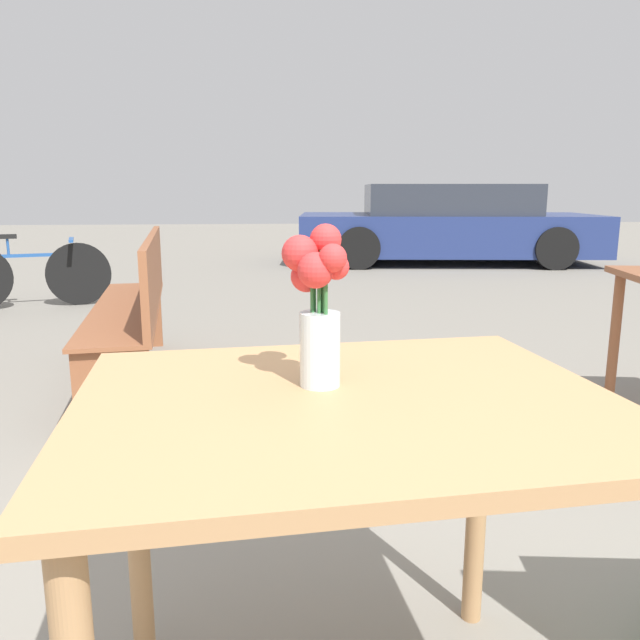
{
  "coord_description": "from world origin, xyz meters",
  "views": [
    {
      "loc": [
        -0.15,
        -1.04,
        1.1
      ],
      "look_at": [
        -0.04,
        0.06,
        0.87
      ],
      "focal_mm": 35.0,
      "sensor_mm": 36.0,
      "label": 1
    }
  ],
  "objects_px": {
    "flower_vase": "(318,306)",
    "bench_near": "(140,302)",
    "table_front": "(347,452)",
    "parked_car": "(446,225)",
    "bicycle": "(30,274)"
  },
  "relations": [
    {
      "from": "table_front",
      "to": "bicycle",
      "type": "bearing_deg",
      "value": 114.8
    },
    {
      "from": "bicycle",
      "to": "flower_vase",
      "type": "bearing_deg",
      "value": -65.36
    },
    {
      "from": "flower_vase",
      "to": "bench_near",
      "type": "xyz_separation_m",
      "value": [
        -0.79,
        2.45,
        -0.42
      ]
    },
    {
      "from": "table_front",
      "to": "bicycle",
      "type": "xyz_separation_m",
      "value": [
        -2.33,
        5.04,
        -0.32
      ]
    },
    {
      "from": "flower_vase",
      "to": "parked_car",
      "type": "xyz_separation_m",
      "value": [
        2.74,
        8.32,
        -0.32
      ]
    },
    {
      "from": "table_front",
      "to": "bench_near",
      "type": "bearing_deg",
      "value": 108.42
    },
    {
      "from": "bench_near",
      "to": "bicycle",
      "type": "xyz_separation_m",
      "value": [
        -1.49,
        2.52,
        -0.16
      ]
    },
    {
      "from": "bicycle",
      "to": "table_front",
      "type": "bearing_deg",
      "value": -65.2
    },
    {
      "from": "parked_car",
      "to": "flower_vase",
      "type": "bearing_deg",
      "value": -108.23
    },
    {
      "from": "flower_vase",
      "to": "bicycle",
      "type": "xyz_separation_m",
      "value": [
        -2.28,
        4.97,
        -0.57
      ]
    },
    {
      "from": "table_front",
      "to": "parked_car",
      "type": "relative_size",
      "value": 0.22
    },
    {
      "from": "bench_near",
      "to": "bicycle",
      "type": "distance_m",
      "value": 2.93
    },
    {
      "from": "parked_car",
      "to": "bench_near",
      "type": "bearing_deg",
      "value": -121.06
    },
    {
      "from": "bicycle",
      "to": "parked_car",
      "type": "height_order",
      "value": "parked_car"
    },
    {
      "from": "flower_vase",
      "to": "bench_near",
      "type": "distance_m",
      "value": 2.61
    }
  ]
}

